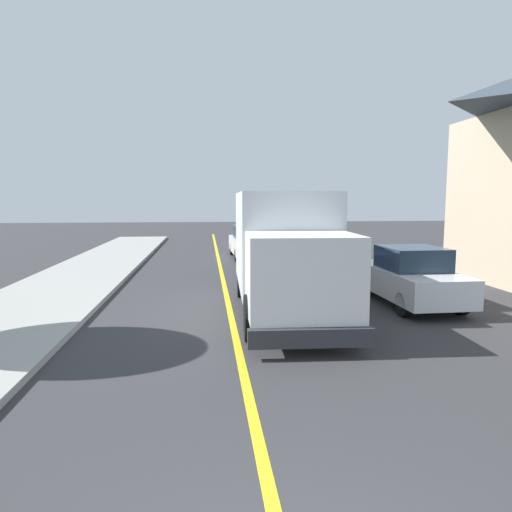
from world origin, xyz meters
The scene contains 6 objects.
centre_line_yellow centered at (0.00, 10.00, 0.00)m, with size 0.16×56.00×0.01m, color gold.
box_truck centered at (1.46, 9.69, 1.77)m, with size 2.66×7.26×3.20m.
parked_car_near centered at (2.39, 15.57, 0.79)m, with size 1.98×4.47×1.67m.
parked_car_mid centered at (1.62, 21.36, 0.79)m, with size 1.93×4.45×1.67m.
parked_car_far centered at (2.42, 27.61, 0.79)m, with size 1.81×4.41×1.67m.
parked_van_across centered at (5.20, 10.17, 0.79)m, with size 1.89×4.44×1.67m.
Camera 1 is at (-0.62, -2.52, 3.02)m, focal length 32.72 mm.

